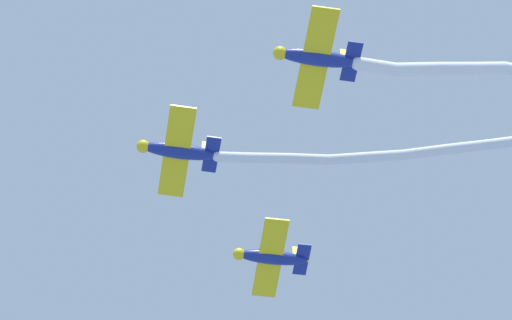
% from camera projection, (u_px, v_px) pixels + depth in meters
% --- Properties ---
extents(airplane_lead, '(7.38, 5.76, 1.88)m').
position_uv_depth(airplane_lead, '(178.00, 151.00, 76.94)').
color(airplane_lead, navy).
extents(smoke_trail_lead, '(6.19, 25.21, 1.71)m').
position_uv_depth(smoke_trail_lead, '(406.00, 150.00, 76.63)').
color(smoke_trail_lead, white).
extents(airplane_left_wing, '(7.41, 5.77, 1.88)m').
position_uv_depth(airplane_left_wing, '(316.00, 58.00, 72.57)').
color(airplane_left_wing, navy).
extents(airplane_right_wing, '(7.44, 5.79, 1.88)m').
position_uv_depth(airplane_right_wing, '(271.00, 257.00, 83.02)').
color(airplane_right_wing, navy).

